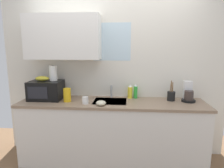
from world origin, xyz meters
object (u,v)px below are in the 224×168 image
(microwave, at_px, (46,90))
(utensil_crock, at_px, (171,96))
(cereal_canister, at_px, (67,95))
(paper_towel_roll, at_px, (53,73))
(coffee_maker, at_px, (188,94))
(banana_bunch, at_px, (42,79))
(small_bowl, at_px, (101,103))
(dish_soap_bottle_yellow, at_px, (130,92))
(mug_white, at_px, (85,100))
(dish_soap_bottle_green, at_px, (136,92))

(microwave, distance_m, utensil_crock, 1.80)
(cereal_canister, bearing_deg, paper_towel_roll, 147.99)
(coffee_maker, bearing_deg, banana_bunch, -178.39)
(microwave, distance_m, cereal_canister, 0.36)
(paper_towel_roll, relative_size, coffee_maker, 0.79)
(microwave, height_order, banana_bunch, banana_bunch)
(banana_bunch, bearing_deg, microwave, -1.80)
(banana_bunch, bearing_deg, small_bowl, -15.77)
(cereal_canister, height_order, small_bowl, cereal_canister)
(dish_soap_bottle_yellow, bearing_deg, mug_white, -149.76)
(dish_soap_bottle_yellow, relative_size, cereal_canister, 1.09)
(microwave, xyz_separation_m, paper_towel_roll, (0.10, 0.05, 0.24))
(microwave, xyz_separation_m, dish_soap_bottle_yellow, (1.22, 0.16, -0.04))
(utensil_crock, bearing_deg, dish_soap_bottle_green, 169.09)
(cereal_canister, xyz_separation_m, mug_white, (0.28, -0.09, -0.05))
(dish_soap_bottle_green, bearing_deg, paper_towel_roll, -174.45)
(dish_soap_bottle_yellow, height_order, dish_soap_bottle_green, dish_soap_bottle_green)
(dish_soap_bottle_green, relative_size, utensil_crock, 0.73)
(mug_white, height_order, utensil_crock, utensil_crock)
(paper_towel_roll, height_order, dish_soap_bottle_green, paper_towel_roll)
(paper_towel_roll, xyz_separation_m, dish_soap_bottle_yellow, (1.12, 0.11, -0.28))
(dish_soap_bottle_green, relative_size, small_bowl, 1.65)
(small_bowl, bearing_deg, mug_white, 164.74)
(dish_soap_bottle_yellow, bearing_deg, utensil_crock, -8.77)
(banana_bunch, distance_m, mug_white, 0.74)
(paper_towel_roll, relative_size, dish_soap_bottle_green, 1.02)
(mug_white, bearing_deg, small_bowl, -15.26)
(utensil_crock, bearing_deg, dish_soap_bottle_yellow, 171.23)
(mug_white, bearing_deg, dish_soap_bottle_green, 27.57)
(banana_bunch, bearing_deg, coffee_maker, 1.61)
(microwave, height_order, dish_soap_bottle_green, microwave)
(mug_white, distance_m, utensil_crock, 1.21)
(coffee_maker, xyz_separation_m, dish_soap_bottle_green, (-0.73, 0.11, -0.00))
(dish_soap_bottle_yellow, xyz_separation_m, cereal_canister, (-0.88, -0.26, -0.00))
(dish_soap_bottle_green, height_order, utensil_crock, utensil_crock)
(microwave, height_order, dish_soap_bottle_yellow, microwave)
(banana_bunch, distance_m, small_bowl, 0.96)
(mug_white, xyz_separation_m, utensil_crock, (1.18, 0.26, 0.02))
(cereal_canister, distance_m, small_bowl, 0.52)
(mug_white, bearing_deg, paper_towel_roll, 155.03)
(microwave, distance_m, dish_soap_bottle_green, 1.31)
(paper_towel_roll, height_order, coffee_maker, paper_towel_roll)
(coffee_maker, xyz_separation_m, cereal_canister, (-1.69, -0.16, -0.01))
(microwave, height_order, coffee_maker, coffee_maker)
(paper_towel_roll, bearing_deg, banana_bunch, -161.57)
(dish_soap_bottle_green, relative_size, mug_white, 2.26)
(microwave, xyz_separation_m, dish_soap_bottle_green, (1.30, 0.17, -0.03))
(mug_white, relative_size, utensil_crock, 0.32)
(microwave, bearing_deg, cereal_canister, -16.13)
(microwave, relative_size, small_bowl, 3.54)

